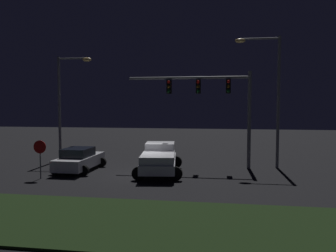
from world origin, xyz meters
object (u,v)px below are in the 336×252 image
street_lamp_left (66,95)px  car_sedan (79,159)px  stop_sign (40,152)px  traffic_signal_gantry (212,95)px  street_lamp_right (270,86)px  pickup_truck (159,157)px

street_lamp_left → car_sedan: bearing=-55.5°
street_lamp_left → stop_sign: 7.41m
traffic_signal_gantry → stop_sign: bearing=-152.6°
car_sedan → stop_sign: stop_sign is taller
street_lamp_right → stop_sign: size_ratio=3.96×
street_lamp_left → stop_sign: bearing=-77.8°
pickup_truck → stop_sign: size_ratio=2.51×
pickup_truck → street_lamp_right: street_lamp_right is taller
stop_sign → pickup_truck: bearing=21.8°
pickup_truck → street_lamp_left: size_ratio=0.71×
pickup_truck → traffic_signal_gantry: (3.21, 2.44, 3.90)m
stop_sign → street_lamp_right: bearing=22.2°
street_lamp_left → stop_sign: street_lamp_left is taller
car_sedan → street_lamp_right: size_ratio=0.50×
street_lamp_left → street_lamp_right: street_lamp_right is taller
traffic_signal_gantry → street_lamp_right: (3.78, 0.48, 0.64)m
traffic_signal_gantry → street_lamp_left: 11.20m
traffic_signal_gantry → street_lamp_left: bearing=173.0°
car_sedan → street_lamp_right: (12.23, 2.98, 4.80)m
car_sedan → pickup_truck: bearing=-88.6°
traffic_signal_gantry → pickup_truck: bearing=-142.8°
stop_sign → traffic_signal_gantry: bearing=27.4°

